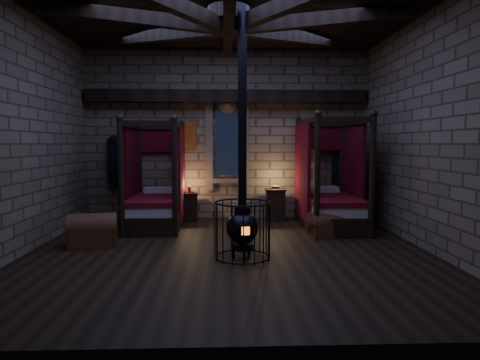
{
  "coord_description": "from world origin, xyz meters",
  "views": [
    {
      "loc": [
        -0.09,
        -7.34,
        1.89
      ],
      "look_at": [
        0.21,
        0.6,
        1.21
      ],
      "focal_mm": 32.0,
      "sensor_mm": 36.0,
      "label": 1
    }
  ],
  "objects_px": {
    "bed_right": "(329,201)",
    "stove": "(242,223)",
    "trunk_left": "(93,231)",
    "trunk_right": "(327,225)",
    "bed_left": "(156,201)"
  },
  "relations": [
    {
      "from": "bed_right",
      "to": "stove",
      "type": "xyz_separation_m",
      "value": [
        -2.09,
        -2.61,
        -0.01
      ]
    },
    {
      "from": "bed_right",
      "to": "stove",
      "type": "bearing_deg",
      "value": -128.59
    },
    {
      "from": "stove",
      "to": "trunk_left",
      "type": "bearing_deg",
      "value": 150.77
    },
    {
      "from": "bed_right",
      "to": "stove",
      "type": "distance_m",
      "value": 3.34
    },
    {
      "from": "trunk_left",
      "to": "trunk_right",
      "type": "xyz_separation_m",
      "value": [
        4.5,
        0.62,
        -0.04
      ]
    },
    {
      "from": "bed_left",
      "to": "stove",
      "type": "distance_m",
      "value": 3.4
    },
    {
      "from": "bed_right",
      "to": "trunk_right",
      "type": "relative_size",
      "value": 2.99
    },
    {
      "from": "bed_right",
      "to": "trunk_left",
      "type": "distance_m",
      "value": 5.09
    },
    {
      "from": "bed_left",
      "to": "stove",
      "type": "relative_size",
      "value": 0.58
    },
    {
      "from": "bed_right",
      "to": "trunk_right",
      "type": "bearing_deg",
      "value": -106.45
    },
    {
      "from": "trunk_right",
      "to": "stove",
      "type": "bearing_deg",
      "value": -151.97
    },
    {
      "from": "trunk_left",
      "to": "stove",
      "type": "xyz_separation_m",
      "value": [
        2.72,
        -0.96,
        0.31
      ]
    },
    {
      "from": "trunk_left",
      "to": "stove",
      "type": "bearing_deg",
      "value": -31.13
    },
    {
      "from": "trunk_right",
      "to": "stove",
      "type": "xyz_separation_m",
      "value": [
        -1.78,
        -1.58,
        0.36
      ]
    },
    {
      "from": "bed_right",
      "to": "trunk_left",
      "type": "relative_size",
      "value": 2.55
    }
  ]
}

